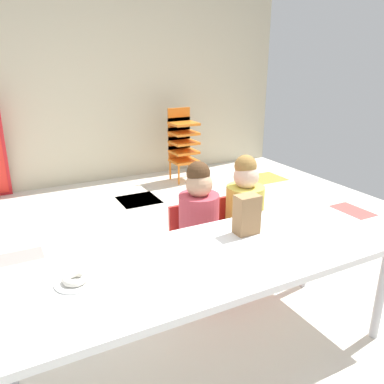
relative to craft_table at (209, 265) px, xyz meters
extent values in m
cube|color=silver|center=(0.07, 0.67, -0.58)|extent=(5.78, 5.56, 0.02)
cube|color=orange|center=(0.52, 2.47, -0.57)|extent=(0.43, 0.43, 0.00)
cube|color=gray|center=(0.52, 2.47, -0.57)|extent=(0.43, 0.43, 0.00)
cube|color=#B24C47|center=(0.97, 0.67, -0.57)|extent=(0.43, 0.43, 0.00)
cube|color=gray|center=(-0.83, 1.57, -0.57)|extent=(0.43, 0.43, 0.00)
cube|color=silver|center=(0.07, 2.92, -0.57)|extent=(0.43, 0.43, 0.00)
cube|color=orange|center=(2.32, 2.47, -0.57)|extent=(0.43, 0.43, 0.00)
cube|color=#B24C47|center=(2.32, 1.12, -0.57)|extent=(0.43, 0.43, 0.00)
cube|color=silver|center=(-0.38, 2.02, -0.57)|extent=(0.43, 0.43, 0.00)
cube|color=beige|center=(0.07, 3.45, 0.81)|extent=(5.78, 0.10, 2.75)
cube|color=white|center=(0.00, 0.00, 0.03)|extent=(2.04, 0.71, 0.04)
cylinder|color=#B2B2B7|center=(0.94, -0.29, -0.28)|extent=(0.05, 0.05, 0.58)
cylinder|color=#B2B2B7|center=(-0.94, 0.29, -0.28)|extent=(0.05, 0.05, 0.58)
cylinder|color=#B2B2B7|center=(0.94, 0.29, -0.28)|extent=(0.05, 0.05, 0.58)
cube|color=red|center=(0.26, 0.57, -0.27)|extent=(0.32, 0.30, 0.03)
cube|color=red|center=(0.26, 0.72, -0.12)|extent=(0.29, 0.02, 0.30)
cylinder|color=#BF3F4C|center=(0.26, 0.57, -0.05)|extent=(0.29, 0.29, 0.38)
sphere|color=tan|center=(0.26, 0.57, 0.21)|extent=(0.17, 0.17, 0.17)
sphere|color=#472D19|center=(0.26, 0.59, 0.28)|extent=(0.15, 0.15, 0.15)
cylinder|color=red|center=(0.12, 0.44, -0.42)|extent=(0.02, 0.02, 0.28)
cylinder|color=red|center=(0.40, 0.44, -0.42)|extent=(0.02, 0.02, 0.28)
cylinder|color=red|center=(0.12, 0.70, -0.42)|extent=(0.02, 0.02, 0.28)
cylinder|color=red|center=(0.40, 0.70, -0.42)|extent=(0.02, 0.02, 0.28)
cube|color=red|center=(0.61, 0.57, -0.27)|extent=(0.32, 0.30, 0.03)
cube|color=red|center=(0.61, 0.72, -0.12)|extent=(0.29, 0.02, 0.30)
cylinder|color=#D8C64C|center=(0.61, 0.57, -0.05)|extent=(0.34, 0.34, 0.38)
sphere|color=beige|center=(0.61, 0.57, 0.21)|extent=(0.17, 0.17, 0.17)
sphere|color=olive|center=(0.61, 0.59, 0.28)|extent=(0.15, 0.15, 0.15)
cylinder|color=red|center=(0.47, 0.44, -0.42)|extent=(0.02, 0.02, 0.28)
cylinder|color=red|center=(0.75, 0.44, -0.42)|extent=(0.02, 0.02, 0.28)
cylinder|color=red|center=(0.47, 0.70, -0.42)|extent=(0.02, 0.02, 0.28)
cylinder|color=red|center=(0.75, 0.70, -0.42)|extent=(0.02, 0.02, 0.28)
cube|color=orange|center=(1.30, 2.89, -0.31)|extent=(0.32, 0.30, 0.03)
cube|color=orange|center=(1.30, 3.03, -0.22)|extent=(0.30, 0.02, 0.18)
cube|color=orange|center=(1.30, 2.89, -0.19)|extent=(0.32, 0.30, 0.03)
cube|color=orange|center=(1.30, 3.03, -0.10)|extent=(0.30, 0.02, 0.18)
cube|color=orange|center=(1.30, 2.89, -0.07)|extent=(0.32, 0.30, 0.03)
cube|color=orange|center=(1.30, 3.03, 0.02)|extent=(0.30, 0.02, 0.18)
cube|color=orange|center=(1.30, 2.89, 0.05)|extent=(0.32, 0.30, 0.03)
cube|color=orange|center=(1.30, 3.03, 0.14)|extent=(0.30, 0.02, 0.18)
cube|color=orange|center=(1.30, 2.89, 0.17)|extent=(0.32, 0.30, 0.03)
cube|color=orange|center=(1.30, 3.03, 0.26)|extent=(0.30, 0.02, 0.18)
cylinder|color=orange|center=(1.16, 2.76, -0.44)|extent=(0.02, 0.02, 0.26)
cylinder|color=orange|center=(1.44, 2.76, -0.44)|extent=(0.02, 0.02, 0.26)
cylinder|color=orange|center=(1.16, 3.02, -0.44)|extent=(0.02, 0.02, 0.26)
cylinder|color=orange|center=(1.44, 3.02, -0.44)|extent=(0.02, 0.02, 0.26)
cube|color=#9E754C|center=(0.31, 0.14, 0.16)|extent=(0.13, 0.09, 0.22)
cylinder|color=white|center=(-0.63, 0.06, 0.05)|extent=(0.18, 0.18, 0.01)
torus|color=white|center=(-0.63, 0.06, 0.07)|extent=(0.11, 0.11, 0.03)
camera|label=1|loc=(-0.85, -1.44, 0.97)|focal=36.26mm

